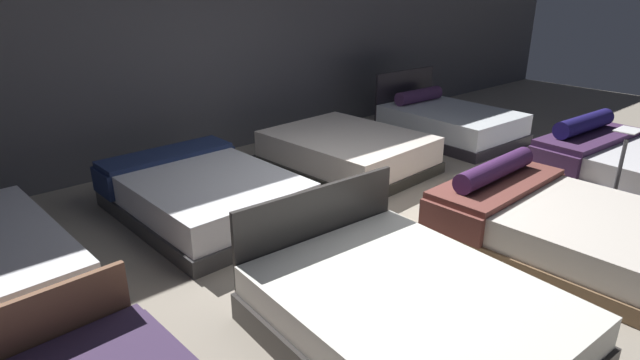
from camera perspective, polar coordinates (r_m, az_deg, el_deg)
ground_plane at (r=5.30m, az=4.22°, el=-5.14°), size 18.00×18.00×0.02m
showroom_back_wall at (r=7.25m, az=-13.58°, el=16.07°), size 18.00×0.06×3.50m
bed_1 at (r=3.65m, az=9.55°, el=-14.52°), size 1.73×2.13×0.85m
bed_2 at (r=5.30m, az=24.24°, el=-4.21°), size 1.70×2.06×0.69m
bed_3 at (r=7.20m, az=31.91°, el=1.09°), size 1.79×2.24×0.75m
bed_5 at (r=5.57m, az=-12.78°, el=-1.50°), size 1.58×2.14×0.52m
bed_6 at (r=6.77m, az=3.02°, el=3.12°), size 1.71×2.08×0.47m
bed_7 at (r=8.34m, az=13.94°, el=6.17°), size 1.50×2.03×0.95m
price_sign at (r=6.14m, az=29.92°, el=-0.45°), size 0.28×0.24×0.95m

